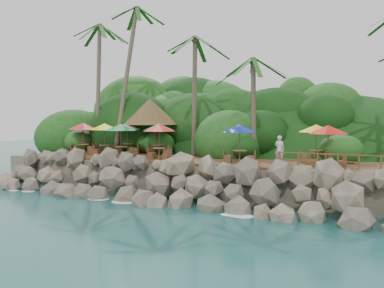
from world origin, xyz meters
The scene contains 12 objects.
ground centered at (0.00, 0.00, 0.00)m, with size 140.00×140.00×0.00m, color #19514F.
land_base centered at (0.00, 16.00, 1.05)m, with size 32.00×25.20×2.10m, color gray.
jungle_hill centered at (0.00, 23.50, 0.00)m, with size 44.80×28.00×15.40m, color #143811.
seawall centered at (0.00, 2.00, 1.15)m, with size 29.00×4.00×2.30m, color gray, non-canonical shape.
terrace centered at (0.00, 6.00, 2.20)m, with size 26.00×5.00×0.20m, color brown.
jungle_foliage centered at (0.00, 15.00, 0.00)m, with size 44.00×16.00×12.00m, color #143811, non-canonical shape.
foam_line centered at (0.00, 0.30, 0.03)m, with size 25.20×0.80×0.06m.
palms centered at (1.94, 8.62, 11.93)m, with size 31.51×7.17×13.87m.
palapa centered at (-5.92, 9.46, 5.79)m, with size 4.85×4.85×4.60m.
dining_clusters centered at (-2.41, 5.95, 4.41)m, with size 23.78×5.55×2.54m.
railing centered at (10.43, 3.65, 2.91)m, with size 7.20×0.10×1.00m.
waiter centered at (6.22, 6.73, 3.21)m, with size 0.66×0.43×1.81m, color silver.
Camera 1 is at (14.29, -20.83, 5.26)m, focal length 39.67 mm.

